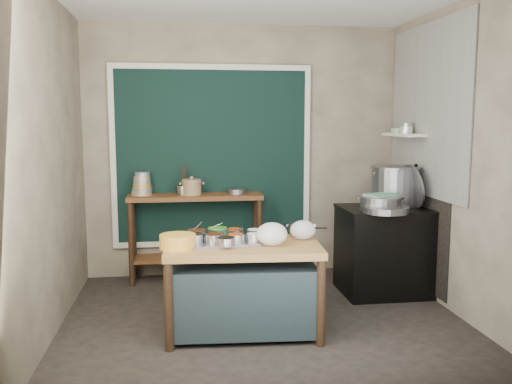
{
  "coord_description": "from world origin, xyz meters",
  "views": [
    {
      "loc": [
        -0.71,
        -4.59,
        1.75
      ],
      "look_at": [
        -0.03,
        0.25,
        1.1
      ],
      "focal_mm": 38.0,
      "sensor_mm": 36.0,
      "label": 1
    }
  ],
  "objects": [
    {
      "name": "right_wall",
      "position": [
        1.76,
        0.0,
        1.4
      ],
      "size": [
        0.02,
        3.0,
        2.8
      ],
      "primitive_type": "cube",
      "color": "gray",
      "rests_on": "floor"
    },
    {
      "name": "floor",
      "position": [
        0.0,
        0.0,
        -0.01
      ],
      "size": [
        3.5,
        3.0,
        0.02
      ],
      "primitive_type": "cube",
      "color": "#2C2622",
      "rests_on": "ground"
    },
    {
      "name": "steamer",
      "position": [
        1.22,
        0.4,
        0.95
      ],
      "size": [
        0.54,
        0.54,
        0.14
      ],
      "primitive_type": null,
      "rotation": [
        0.0,
        0.0,
        -0.32
      ],
      "color": "gray",
      "rests_on": "stove_top"
    },
    {
      "name": "yellow_basin",
      "position": [
        -0.74,
        -0.37,
        0.81
      ],
      "size": [
        0.34,
        0.34,
        0.11
      ],
      "primitive_type": "cylinder",
      "rotation": [
        0.0,
        0.0,
        -0.23
      ],
      "color": "gold",
      "rests_on": "prep_table"
    },
    {
      "name": "pot_lid",
      "position": [
        1.6,
        0.51,
        1.1
      ],
      "size": [
        0.12,
        0.45,
        0.44
      ],
      "primitive_type": "cylinder",
      "rotation": [
        0.0,
        1.36,
        0.01
      ],
      "color": "gray",
      "rests_on": "stove_top"
    },
    {
      "name": "wide_bowl",
      "position": [
        -0.1,
        1.28,
        0.98
      ],
      "size": [
        0.29,
        0.29,
        0.06
      ],
      "primitive_type": "cylinder",
      "rotation": [
        0.0,
        0.0,
        0.34
      ],
      "color": "gray",
      "rests_on": "back_counter"
    },
    {
      "name": "prep_table",
      "position": [
        -0.21,
        -0.3,
        0.38
      ],
      "size": [
        1.29,
        0.8,
        0.75
      ],
      "primitive_type": "cube",
      "rotation": [
        0.0,
        0.0,
        -0.07
      ],
      "color": "olive",
      "rests_on": "floor"
    },
    {
      "name": "curtain_panel",
      "position": [
        -0.35,
        1.47,
        1.35
      ],
      "size": [
        2.1,
        0.02,
        1.9
      ],
      "primitive_type": "cube",
      "color": "black",
      "rests_on": "back_wall"
    },
    {
      "name": "plastic_bag_a",
      "position": [
        0.01,
        -0.38,
        0.84
      ],
      "size": [
        0.32,
        0.3,
        0.19
      ],
      "primitive_type": "ellipsoid",
      "rotation": [
        0.0,
        0.0,
        0.43
      ],
      "color": "white",
      "rests_on": "prep_table"
    },
    {
      "name": "back_wall",
      "position": [
        0.0,
        1.51,
        1.4
      ],
      "size": [
        3.5,
        0.02,
        2.8
      ],
      "primitive_type": "cube",
      "color": "gray",
      "rests_on": "floor"
    },
    {
      "name": "stock_pot",
      "position": [
        1.48,
        0.68,
        1.08
      ],
      "size": [
        0.61,
        0.61,
        0.4
      ],
      "primitive_type": null,
      "rotation": [
        0.0,
        0.0,
        0.2
      ],
      "color": "gray",
      "rests_on": "stove_top"
    },
    {
      "name": "bowl_stack",
      "position": [
        -1.12,
        1.31,
        1.06
      ],
      "size": [
        0.22,
        0.22,
        0.25
      ],
      "color": "tan",
      "rests_on": "back_counter"
    },
    {
      "name": "condiment_bowls",
      "position": [
        -0.39,
        -0.21,
        0.81
      ],
      "size": [
        0.66,
        0.49,
        0.07
      ],
      "color": "gray",
      "rests_on": "condiment_tray"
    },
    {
      "name": "shelf_bowl_green",
      "position": [
        1.63,
        1.02,
        1.64
      ],
      "size": [
        0.15,
        0.15,
        0.05
      ],
      "primitive_type": "cylinder",
      "rotation": [
        0.0,
        0.0,
        -0.03
      ],
      "color": "gray",
      "rests_on": "wall_shelf"
    },
    {
      "name": "saucepan",
      "position": [
        0.32,
        -0.06,
        0.81
      ],
      "size": [
        0.24,
        0.24,
        0.12
      ],
      "primitive_type": null,
      "rotation": [
        0.0,
        0.0,
        -0.15
      ],
      "color": "gray",
      "rests_on": "prep_table"
    },
    {
      "name": "shelf_bowl_stack",
      "position": [
        1.63,
        0.79,
        1.67
      ],
      "size": [
        0.13,
        0.13,
        0.11
      ],
      "color": "silver",
      "rests_on": "wall_shelf"
    },
    {
      "name": "wall_shelf",
      "position": [
        1.63,
        0.85,
        1.6
      ],
      "size": [
        0.22,
        0.7,
        0.03
      ],
      "primitive_type": "cube",
      "color": "beige",
      "rests_on": "right_wall"
    },
    {
      "name": "tile_panel",
      "position": [
        1.74,
        0.55,
        1.85
      ],
      "size": [
        0.02,
        1.7,
        1.7
      ],
      "primitive_type": "cube",
      "color": "#B2B2AA",
      "rests_on": "right_wall"
    },
    {
      "name": "condiment_tray",
      "position": [
        -0.37,
        -0.24,
        0.76
      ],
      "size": [
        0.58,
        0.43,
        0.02
      ],
      "primitive_type": "cube",
      "rotation": [
        0.0,
        0.0,
        0.07
      ],
      "color": "gray",
      "rests_on": "prep_table"
    },
    {
      "name": "shallow_pan",
      "position": [
        1.22,
        0.27,
        0.91
      ],
      "size": [
        0.59,
        0.59,
        0.06
      ],
      "primitive_type": "cylinder",
      "rotation": [
        0.0,
        0.0,
        -0.42
      ],
      "color": "gray",
      "rests_on": "stove_top"
    },
    {
      "name": "left_wall",
      "position": [
        -1.76,
        0.0,
        1.4
      ],
      "size": [
        0.02,
        3.0,
        2.8
      ],
      "primitive_type": "cube",
      "color": "gray",
      "rests_on": "floor"
    },
    {
      "name": "ceramic_crock",
      "position": [
        -0.59,
        1.25,
        1.02
      ],
      "size": [
        0.23,
        0.23,
        0.15
      ],
      "primitive_type": null,
      "rotation": [
        0.0,
        0.0,
        -0.03
      ],
      "color": "olive",
      "rests_on": "back_counter"
    },
    {
      "name": "stove_block",
      "position": [
        1.35,
        0.55,
        0.42
      ],
      "size": [
        0.9,
        0.68,
        0.85
      ],
      "primitive_type": "cube",
      "color": "black",
      "rests_on": "floor"
    },
    {
      "name": "utensil_cup",
      "position": [
        -0.68,
        1.29,
        1.0
      ],
      "size": [
        0.2,
        0.2,
        0.1
      ],
      "primitive_type": "cylinder",
      "rotation": [
        0.0,
        0.0,
        0.17
      ],
      "color": "gray",
      "rests_on": "back_counter"
    },
    {
      "name": "soot_patch",
      "position": [
        1.74,
        0.65,
        0.7
      ],
      "size": [
        0.01,
        1.3,
        1.3
      ],
      "primitive_type": "cube",
      "color": "black",
      "rests_on": "right_wall"
    },
    {
      "name": "curtain_frame",
      "position": [
        -0.35,
        1.46,
        1.35
      ],
      "size": [
        2.22,
        0.03,
        2.02
      ],
      "primitive_type": null,
      "color": "beige",
      "rests_on": "back_wall"
    },
    {
      "name": "stove_top",
      "position": [
        1.35,
        0.55,
        0.86
      ],
      "size": [
        0.92,
        0.69,
        0.03
      ],
      "primitive_type": "cube",
      "color": "black",
      "rests_on": "stove_block"
    },
    {
      "name": "plastic_bag_b",
      "position": [
        0.31,
        -0.2,
        0.83
      ],
      "size": [
        0.25,
        0.23,
        0.16
      ],
      "primitive_type": "ellipsoid",
      "rotation": [
        0.0,
        0.0,
        0.21
      ],
      "color": "white",
      "rests_on": "prep_table"
    },
    {
      "name": "back_counter",
      "position": [
        -0.55,
        1.28,
        0.47
      ],
      "size": [
        1.45,
        0.4,
        0.95
      ],
      "primitive_type": "cube",
      "color": "brown",
      "rests_on": "floor"
    },
    {
      "name": "green_cloth",
      "position": [
        1.22,
        0.4,
        1.03
      ],
      "size": [
        0.33,
        0.29,
        0.02
      ],
      "primitive_type": "cube",
      "rotation": [
        0.0,
        0.0,
        0.37
      ],
      "color": "slate",
      "rests_on": "steamer"
    }
  ]
}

